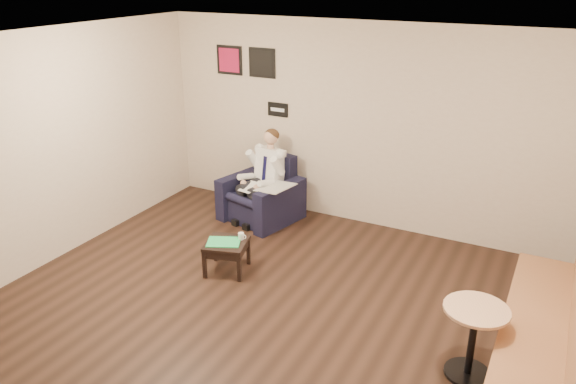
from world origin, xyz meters
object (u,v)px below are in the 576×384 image
at_px(armchair, 261,189).
at_px(seated_man, 255,181).
at_px(coffee_mug, 241,236).
at_px(cafe_table, 472,342).
at_px(green_folder, 224,242).
at_px(banquette, 547,309).
at_px(smartphone, 233,237).
at_px(side_table, 227,256).

height_order(armchair, seated_man, seated_man).
xyz_separation_m(seated_man, coffee_mug, (0.54, -1.24, -0.19)).
xyz_separation_m(seated_man, cafe_table, (3.37, -1.96, -0.27)).
relative_size(armchair, green_folder, 2.42).
bearing_deg(banquette, green_folder, 174.12).
bearing_deg(smartphone, seated_man, 102.31).
distance_m(seated_man, cafe_table, 3.90).
height_order(armchair, green_folder, armchair).
distance_m(side_table, cafe_table, 3.01).
bearing_deg(cafe_table, smartphone, 166.39).
xyz_separation_m(seated_man, green_folder, (0.40, -1.41, -0.23)).
height_order(banquette, cafe_table, banquette).
relative_size(seated_man, side_table, 2.62).
bearing_deg(seated_man, cafe_table, -16.45).
bearing_deg(coffee_mug, smartphone, 179.21).
distance_m(armchair, green_folder, 1.57).
xyz_separation_m(side_table, banquette, (3.49, -0.39, 0.56)).
relative_size(smartphone, cafe_table, 0.17).
bearing_deg(seated_man, armchair, 90.00).
distance_m(armchair, banquette, 4.32).
bearing_deg(cafe_table, coffee_mug, 165.88).
relative_size(smartphone, banquette, 0.04).
bearing_deg(seated_man, banquette, -10.72).
distance_m(smartphone, banquette, 3.54).
relative_size(seated_man, coffee_mug, 15.18).
bearing_deg(banquette, smartphone, 171.36).
bearing_deg(armchair, banquette, -12.27).
height_order(green_folder, banquette, banquette).
relative_size(banquette, cafe_table, 4.15).
relative_size(coffee_mug, banquette, 0.03).
distance_m(side_table, coffee_mug, 0.30).
height_order(green_folder, coffee_mug, coffee_mug).
bearing_deg(cafe_table, banquette, 19.00).
relative_size(green_folder, banquette, 0.13).
distance_m(seated_man, smartphone, 1.33).
distance_m(smartphone, cafe_table, 3.04).
bearing_deg(smartphone, banquette, -14.96).
height_order(armchair, cafe_table, armchair).
bearing_deg(banquette, side_table, 173.70).
height_order(coffee_mug, banquette, banquette).
height_order(seated_man, green_folder, seated_man).
distance_m(seated_man, coffee_mug, 1.37).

